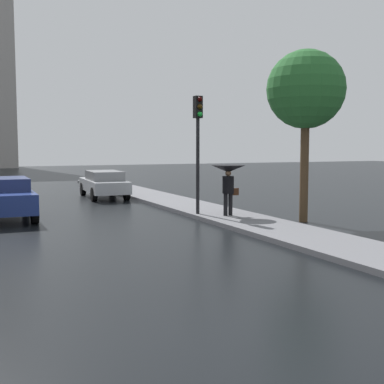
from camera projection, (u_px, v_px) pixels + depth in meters
ground at (260, 355)px, 6.03m from camera, size 120.00×120.00×0.00m
car_silver_near_kerb at (104, 183)px, 24.28m from camera, size 1.93×4.66×1.30m
car_blue_mid_road at (6, 197)px, 17.09m from camera, size 1.79×3.90×1.41m
pedestrian_with_umbrella_near at (228, 175)px, 16.99m from camera, size 1.16×1.16×1.71m
traffic_light at (198, 132)px, 17.33m from camera, size 0.26×0.39×4.05m
street_tree_near at (306, 91)px, 16.25m from camera, size 2.53×2.53×5.58m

